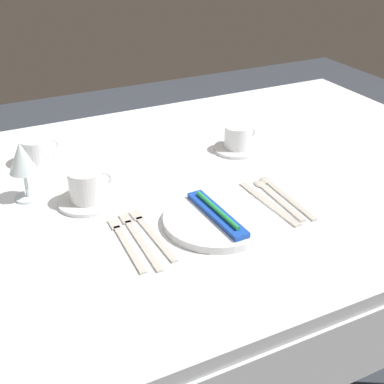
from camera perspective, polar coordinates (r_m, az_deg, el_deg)
The scene contains 17 objects.
ground_plane at distance 1.79m, azimuth -1.26°, elevation -20.30°, with size 6.00×6.00×0.00m, color #383D47.
dining_table at distance 1.36m, azimuth -1.56°, elevation -2.07°, with size 1.80×1.11×0.74m.
dinner_plate at distance 1.15m, azimuth 2.63°, elevation -3.11°, with size 0.24×0.24×0.02m, color white.
toothbrush_package at distance 1.14m, azimuth 2.65°, elevation -2.40°, with size 0.04×0.21×0.02m.
fork_outer at distance 1.13m, azimuth -4.60°, elevation -4.44°, with size 0.03×0.22×0.00m.
fork_inner at distance 1.11m, azimuth -5.91°, elevation -5.08°, with size 0.02×0.23×0.00m.
fork_salad at distance 1.10m, azimuth -7.38°, elevation -5.47°, with size 0.02×0.21×0.00m.
dinner_knife at distance 1.24m, azimuth 8.54°, elevation -1.33°, with size 0.03×0.23×0.00m.
spoon_soup at distance 1.28m, azimuth 8.84°, elevation -0.28°, with size 0.03×0.21×0.01m.
spoon_dessert at distance 1.29m, azimuth 9.70°, elevation 0.00°, with size 0.03×0.23×0.01m.
saucer_left at distance 1.50m, azimuth 4.97°, elevation 4.78°, with size 0.13×0.13×0.01m, color white.
coffee_cup_left at distance 1.49m, azimuth 5.09°, elevation 6.10°, with size 0.10×0.08×0.06m.
saucer_right at distance 1.48m, azimuth -16.58°, elevation 3.25°, with size 0.13×0.13×0.01m, color white.
coffee_cup_right at distance 1.47m, azimuth -16.72°, elevation 4.52°, with size 0.11×0.08×0.06m.
saucer_far at distance 1.26m, azimuth -11.43°, elevation -0.98°, with size 0.14×0.14×0.01m, color white.
coffee_cup_far at distance 1.24m, azimuth -11.54°, elevation 0.74°, with size 0.11×0.08×0.07m.
wine_glass_centre at distance 1.27m, azimuth -18.20°, elevation 3.31°, with size 0.07×0.07×0.15m.
Camera 1 is at (-0.48, -1.06, 1.37)m, focal length 48.46 mm.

